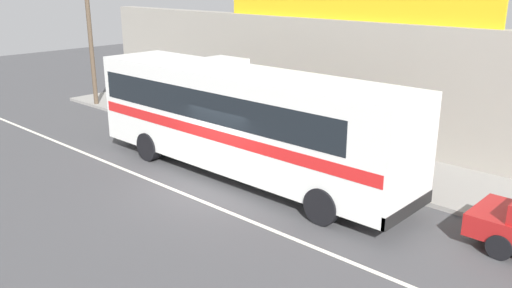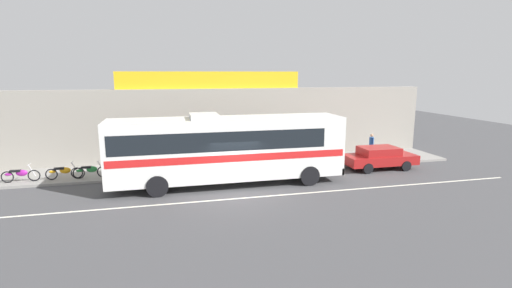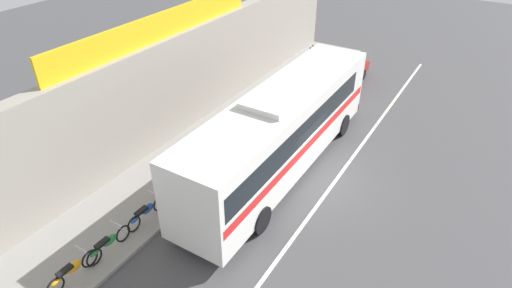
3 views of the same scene
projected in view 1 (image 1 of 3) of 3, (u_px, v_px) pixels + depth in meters
The scene contains 11 objects.
ground_plane at pixel (212, 190), 16.68m from camera, with size 70.00×70.00×0.00m, color #444447.
sidewalk_slab at pixel (312, 150), 20.30m from camera, with size 30.00×3.60×0.14m, color gray.
storefront_facade at pixel (347, 82), 21.11m from camera, with size 30.00×0.70×4.80m, color gray.
storefront_billboard at pixel (345, 5), 20.40m from camera, with size 11.94×0.12×1.10m, color gold.
road_center_stripe at pixel (192, 197), 16.12m from camera, with size 30.00×0.14×0.01m, color silver.
intercity_bus at pixel (241, 116), 17.31m from camera, with size 12.08×2.66×3.78m.
utility_pole at pixel (89, 20), 26.20m from camera, with size 1.60×0.22×8.16m.
motorcycle_purple at pixel (167, 111), 24.15m from camera, with size 1.85×0.56×0.94m.
motorcycle_red at pixel (124, 100), 26.43m from camera, with size 1.88×0.56×0.94m.
motorcycle_black at pixel (193, 118), 23.00m from camera, with size 1.91×0.56×0.94m.
motorcycle_orange at pixel (150, 106), 25.09m from camera, with size 1.88×0.56×0.94m.
Camera 1 is at (11.55, -10.41, 6.37)m, focal length 37.36 mm.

